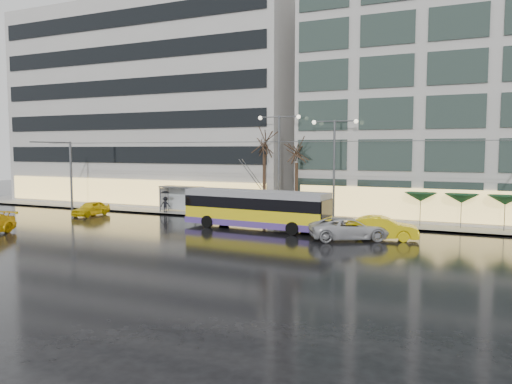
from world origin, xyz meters
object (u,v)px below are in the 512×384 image
Objects in this scene: street_lamp_near at (279,152)px; taxi_a at (91,209)px; trolleybus at (256,210)px; bus_shelter at (179,193)px.

taxi_a is (-16.90, -5.11, -5.31)m from street_lamp_near.
trolleybus is 17.33m from taxi_a.
trolleybus is 1.32× the size of street_lamp_near.
trolleybus is at bearing -28.08° from bus_shelter.
street_lamp_near is (10.38, 0.11, 4.03)m from bus_shelter.
street_lamp_near is 2.25× the size of taxi_a.
trolleybus is 2.97× the size of taxi_a.
street_lamp_near is (-0.40, 5.87, 4.51)m from trolleybus.
bus_shelter is 8.31m from taxi_a.
taxi_a is at bearing 177.50° from trolleybus.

